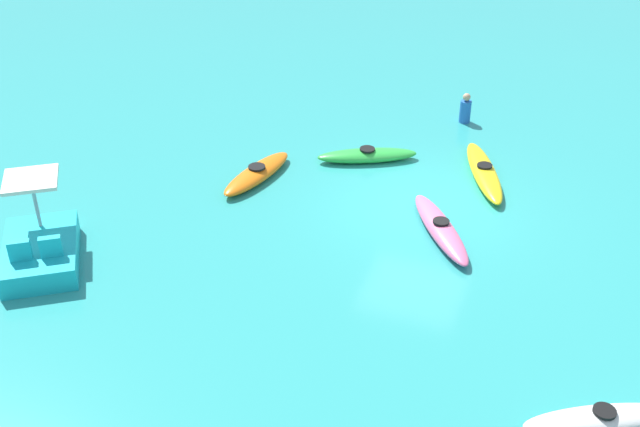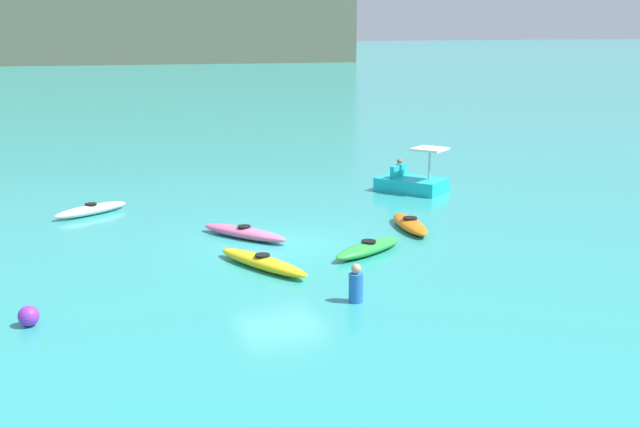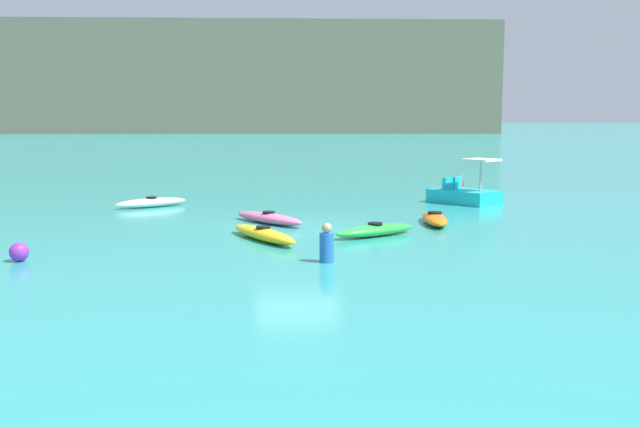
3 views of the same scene
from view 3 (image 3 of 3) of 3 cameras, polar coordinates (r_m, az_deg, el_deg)
The scene contains 11 objects.
ground_plane at distance 21.41m, azimuth -1.76°, elevation -1.12°, with size 600.00×600.00×0.00m, color teal.
headland_cliff at distance 161.06m, azimuth -8.24°, elevation 9.91°, with size 108.57×55.90×20.07m, color #6B6651.
kayak_pink at distance 22.31m, azimuth -3.97°, elevation -0.36°, with size 2.15×2.81×0.37m.
kayak_orange at distance 22.43m, azimuth 8.84°, elevation -0.39°, with size 1.13×2.70×0.37m.
kayak_white at distance 26.94m, azimuth -12.89°, elevation 0.83°, with size 2.63×1.76×0.37m.
kayak_green at distance 19.99m, azimuth 4.27°, elevation -1.29°, with size 2.63×1.73×0.37m.
kayak_yellow at distance 19.34m, azimuth -4.39°, elevation -1.59°, with size 1.78×3.20×0.37m.
pedal_boat_cyan at distance 27.93m, azimuth 11.09°, elevation 1.47°, with size 2.60×2.83×1.68m.
buoy_purple at distance 17.80m, azimuth -22.21°, elevation -2.77°, with size 0.43×0.43×0.43m, color purple.
person_near_shore at distance 30.01m, azimuth 10.74°, elevation 1.99°, with size 0.44×0.44×0.88m.
person_by_kayaks at distance 16.36m, azimuth 0.53°, elevation -2.45°, with size 0.42×0.42×0.88m.
Camera 3 is at (-2.69, -20.99, 3.23)m, focal length 41.46 mm.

